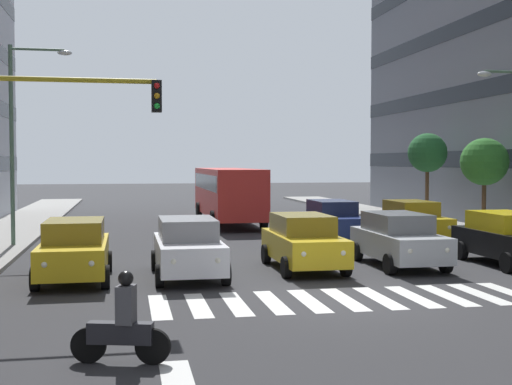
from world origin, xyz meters
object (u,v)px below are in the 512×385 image
Objects in this scene: car_row2_0 at (333,220)px; bus_behind_traffic at (228,190)px; motorcycle_with_rider at (122,325)px; car_1 at (398,239)px; car_row2_1 at (412,221)px; car_4 at (74,249)px; traffic_light_gantry at (34,148)px; street_lamp_right at (21,126)px; car_2 at (303,241)px; street_tree_3 at (427,153)px; car_0 at (508,238)px; car_3 at (188,247)px; street_tree_2 at (484,162)px.

bus_behind_traffic is (3.21, -8.76, 0.97)m from car_row2_0.
motorcycle_with_rider is at bearing 61.84° from car_row2_0.
car_row2_1 is at bearing -117.22° from car_1.
traffic_light_gantry reaches higher than car_4.
street_lamp_right is at bearing -76.40° from motorcycle_with_rider.
motorcycle_with_rider is at bearing 58.69° from car_2.
street_lamp_right is 1.63× the size of street_tree_3.
bus_behind_traffic is at bearing -15.49° from street_tree_3.
street_lamp_right is 20.63m from street_tree_3.
car_2 is 0.94× the size of street_tree_3.
car_2 and car_row2_1 have the same top height.
car_0 is 3.64m from car_1.
car_1 is 15.21m from street_tree_3.
traffic_light_gantry is 1.16× the size of street_tree_3.
street_tree_3 is (-17.82, -17.11, 0.13)m from traffic_light_gantry.
bus_behind_traffic reaches higher than car_1.
street_tree_3 is at bearing -104.38° from car_0.
car_row2_1 is (-13.32, -7.03, 0.00)m from car_4.
traffic_light_gantry is (3.87, 3.19, 2.81)m from car_3.
car_3 is (3.68, 0.77, 0.00)m from car_2.
street_tree_2 reaches higher than car_row2_1.
street_lamp_right is 20.19m from street_tree_2.
car_3 is 1.03× the size of street_tree_2.
traffic_light_gantry is 1.27× the size of street_tree_2.
car_2 is at bearing 90.00° from bus_behind_traffic.
street_tree_2 reaches higher than car_3.
bus_behind_traffic reaches higher than car_4.
street_tree_2 is (-14.36, -8.82, 2.47)m from car_3.
car_3 is 12.36m from car_row2_1.
car_2 is 1.03× the size of street_tree_2.
motorcycle_with_rider is (5.52, 9.07, -0.24)m from car_2.
car_row2_1 is at bearing -86.89° from car_0.
bus_behind_traffic is at bearing -56.32° from car_row2_1.
car_0 is 0.94× the size of street_tree_3.
car_0 is at bearing 112.53° from bus_behind_traffic.
street_tree_3 is at bearing -141.12° from car_4.
car_2 is 2.67× the size of motorcycle_with_rider.
car_3 is 1.00× the size of car_4.
car_3 is 0.81× the size of traffic_light_gantry.
car_4 is 22.24m from street_tree_3.
car_3 is at bearing 44.95° from street_tree_3.
car_2 is at bearing 66.07° from car_row2_0.
street_tree_2 reaches higher than car_2.
car_3 is at bearing 77.63° from bus_behind_traffic.
street_tree_3 is at bearing -125.39° from motorcycle_with_rider.
traffic_light_gantry is (0.66, 3.27, 2.81)m from car_4.
street_tree_2 reaches higher than car_1.
car_row2_0 is 9.38m from bus_behind_traffic.
car_2 is 9.04m from car_row2_1.
car_4 is at bearing 27.83° from car_row2_1.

